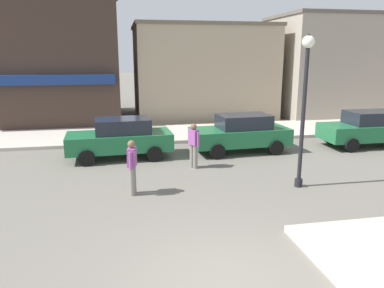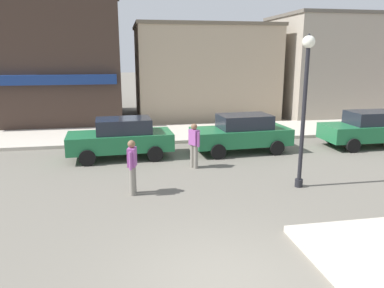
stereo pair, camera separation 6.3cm
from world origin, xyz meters
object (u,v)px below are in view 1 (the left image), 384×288
Objects in this scene: parked_car_nearest at (121,138)px; parked_car_third at (368,128)px; pedestrian_crossing_far at (194,144)px; lamp_post at (305,90)px; parked_car_second at (241,133)px; pedestrian_crossing_near at (132,166)px.

parked_car_nearest is 10.67m from parked_car_third.
parked_car_third is 2.49× the size of pedestrian_crossing_far.
lamp_post is 7.15m from parked_car_third.
parked_car_second is 5.78m from parked_car_third.
lamp_post is 4.31m from pedestrian_crossing_far.
parked_car_nearest is at bearing 94.29° from pedestrian_crossing_near.
parked_car_second is 2.54× the size of pedestrian_crossing_near.
pedestrian_crossing_near is (0.31, -4.07, 0.06)m from parked_car_nearest.
pedestrian_crossing_far is at bearing -35.96° from parked_car_nearest.
parked_car_second and parked_car_third have the same top height.
parked_car_second is (-0.44, 4.39, -2.15)m from lamp_post.
parked_car_third is at bearing -1.47° from parked_car_second.
parked_car_second is 6.14m from pedestrian_crossing_near.
pedestrian_crossing_near is at bearing 176.55° from lamp_post.
parked_car_third is at bearing 20.81° from pedestrian_crossing_near.
pedestrian_crossing_far is (2.54, -1.84, 0.06)m from parked_car_nearest.
pedestrian_crossing_far is (-2.35, -1.86, 0.06)m from parked_car_second.
lamp_post is at bearing -3.45° from pedestrian_crossing_near.
parked_car_nearest is at bearing 179.30° from parked_car_third.
parked_car_third is 11.09m from pedestrian_crossing_near.
lamp_post reaches higher than parked_car_third.
parked_car_nearest is 1.02× the size of parked_car_third.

